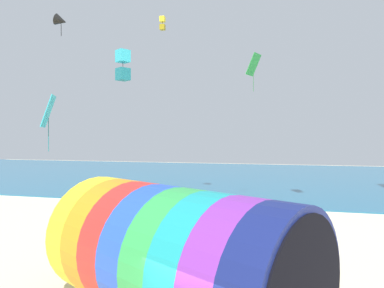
# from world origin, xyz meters

# --- Properties ---
(sea) EXTENTS (120.00, 40.00, 0.10)m
(sea) POSITION_xyz_m (0.00, 38.03, 0.05)
(sea) COLOR #236084
(sea) RESTS_ON ground
(giant_inflatable_tube) EXTENTS (8.42, 6.91, 3.76)m
(giant_inflatable_tube) POSITION_xyz_m (-1.09, 1.87, 1.88)
(giant_inflatable_tube) COLOR yellow
(giant_inflatable_tube) RESTS_ON ground
(kite_black_delta) EXTENTS (0.90, 0.78, 1.24)m
(kite_black_delta) POSITION_xyz_m (-10.10, 9.75, 11.62)
(kite_black_delta) COLOR black
(kite_green_diamond) EXTENTS (1.09, 1.30, 2.67)m
(kite_green_diamond) POSITION_xyz_m (-0.09, 17.87, 10.32)
(kite_green_diamond) COLOR green
(kite_cyan_diamond) EXTENTS (0.90, 1.12, 2.42)m
(kite_cyan_diamond) POSITION_xyz_m (-7.90, 5.67, 6.22)
(kite_cyan_diamond) COLOR #2DB2C6
(kite_yellow_box) EXTENTS (0.29, 0.29, 0.80)m
(kite_yellow_box) POSITION_xyz_m (-4.73, 11.40, 11.58)
(kite_yellow_box) COLOR yellow
(kite_cyan_box) EXTENTS (0.77, 0.77, 1.59)m
(kite_cyan_box) POSITION_xyz_m (-5.83, 8.62, 8.71)
(kite_cyan_box) COLOR #2DB2C6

